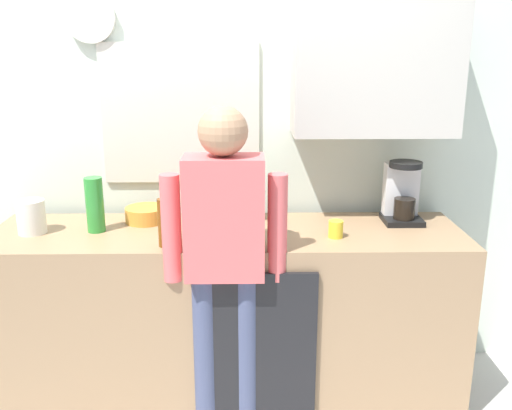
% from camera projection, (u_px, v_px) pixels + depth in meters
% --- Properties ---
extents(kitchen_counter, '(2.41, 0.64, 0.94)m').
position_uv_depth(kitchen_counter, '(228.00, 314.00, 2.97)').
color(kitchen_counter, '#937251').
rests_on(kitchen_counter, ground_plane).
extents(dishwasher_panel, '(0.56, 0.02, 0.84)m').
position_uv_depth(dishwasher_panel, '(258.00, 355.00, 2.67)').
color(dishwasher_panel, black).
rests_on(dishwasher_panel, ground_plane).
extents(back_wall_assembly, '(4.01, 0.42, 2.60)m').
position_uv_depth(back_wall_assembly, '(247.00, 135.00, 3.11)').
color(back_wall_assembly, silver).
rests_on(back_wall_assembly, ground_plane).
extents(coffee_maker, '(0.20, 0.20, 0.33)m').
position_uv_depth(coffee_maker, '(402.00, 195.00, 2.97)').
color(coffee_maker, black).
rests_on(coffee_maker, kitchen_counter).
extents(bottle_amber_beer, '(0.06, 0.06, 0.23)m').
position_uv_depth(bottle_amber_beer, '(164.00, 223.00, 2.60)').
color(bottle_amber_beer, brown).
rests_on(bottle_amber_beer, kitchen_counter).
extents(bottle_dark_sauce, '(0.06, 0.06, 0.18)m').
position_uv_depth(bottle_dark_sauce, '(255.00, 225.00, 2.65)').
color(bottle_dark_sauce, black).
rests_on(bottle_dark_sauce, kitchen_counter).
extents(bottle_clear_soda, '(0.09, 0.09, 0.28)m').
position_uv_depth(bottle_clear_soda, '(95.00, 205.00, 2.80)').
color(bottle_clear_soda, '#2D8C33').
rests_on(bottle_clear_soda, kitchen_counter).
extents(cup_blue_mug, '(0.08, 0.08, 0.10)m').
position_uv_depth(cup_blue_mug, '(202.00, 213.00, 2.97)').
color(cup_blue_mug, '#3351B2').
rests_on(cup_blue_mug, kitchen_counter).
extents(cup_yellow_cup, '(0.07, 0.07, 0.08)m').
position_uv_depth(cup_yellow_cup, '(336.00, 229.00, 2.74)').
color(cup_yellow_cup, yellow).
rests_on(cup_yellow_cup, kitchen_counter).
extents(mixing_bowl, '(0.22, 0.22, 0.08)m').
position_uv_depth(mixing_bowl, '(146.00, 214.00, 2.99)').
color(mixing_bowl, orange).
rests_on(mixing_bowl, kitchen_counter).
extents(potted_plant, '(0.15, 0.15, 0.23)m').
position_uv_depth(potted_plant, '(251.00, 196.00, 3.00)').
color(potted_plant, '#9E5638').
rests_on(potted_plant, kitchen_counter).
extents(dish_soap, '(0.06, 0.06, 0.18)m').
position_uv_depth(dish_soap, '(229.00, 227.00, 2.65)').
color(dish_soap, blue).
rests_on(dish_soap, kitchen_counter).
extents(storage_canister, '(0.14, 0.14, 0.17)m').
position_uv_depth(storage_canister, '(31.00, 217.00, 2.79)').
color(storage_canister, silver).
rests_on(storage_canister, kitchen_counter).
extents(person_at_sink, '(0.57, 0.22, 1.60)m').
position_uv_depth(person_at_sink, '(225.00, 249.00, 2.55)').
color(person_at_sink, '#3F4766').
rests_on(person_at_sink, ground_plane).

